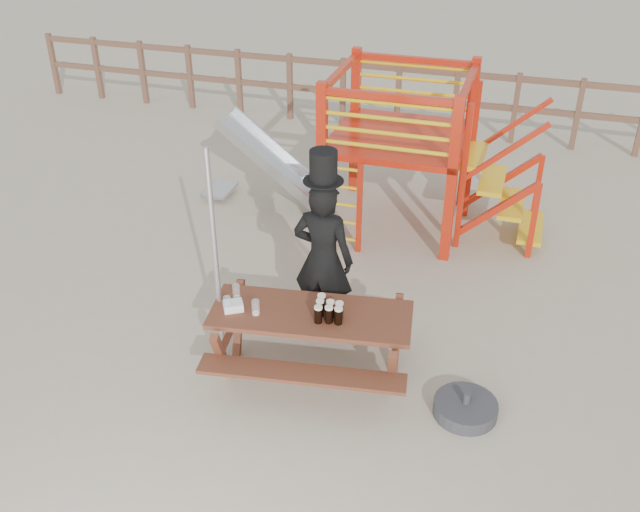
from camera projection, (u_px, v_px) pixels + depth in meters
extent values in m
plane|color=tan|center=(296.00, 385.00, 6.88)|extent=(60.00, 60.00, 0.00)
cube|color=brown|center=(429.00, 71.00, 12.05)|extent=(15.00, 0.06, 0.10)
cube|color=brown|center=(426.00, 100.00, 12.31)|extent=(15.00, 0.06, 0.10)
cube|color=brown|center=(54.00, 64.00, 14.22)|extent=(0.09, 0.09, 1.20)
cube|color=brown|center=(97.00, 68.00, 13.96)|extent=(0.09, 0.09, 1.20)
cube|color=brown|center=(143.00, 73.00, 13.71)|extent=(0.09, 0.09, 1.20)
cube|color=brown|center=(190.00, 77.00, 13.45)|extent=(0.09, 0.09, 1.20)
cube|color=brown|center=(239.00, 82.00, 13.20)|extent=(0.09, 0.09, 1.20)
cube|color=brown|center=(290.00, 87.00, 12.94)|extent=(0.09, 0.09, 1.20)
cube|color=brown|center=(343.00, 92.00, 12.69)|extent=(0.09, 0.09, 1.20)
cube|color=brown|center=(398.00, 97.00, 12.44)|extent=(0.09, 0.09, 1.20)
cube|color=brown|center=(455.00, 103.00, 12.18)|extent=(0.09, 0.09, 1.20)
cube|color=brown|center=(515.00, 109.00, 11.93)|extent=(0.09, 0.09, 1.20)
cube|color=brown|center=(578.00, 115.00, 11.67)|extent=(0.09, 0.09, 1.20)
cube|color=red|center=(322.00, 166.00, 8.79)|extent=(0.12, 0.12, 2.10)
cube|color=red|center=(452.00, 182.00, 8.38)|extent=(0.12, 0.12, 2.10)
cube|color=red|center=(355.00, 122.00, 10.10)|extent=(0.12, 0.12, 2.10)
cube|color=red|center=(469.00, 134.00, 9.69)|extent=(0.12, 0.12, 2.10)
cube|color=red|center=(399.00, 138.00, 9.16)|extent=(1.72, 1.72, 0.08)
cube|color=red|center=(389.00, 97.00, 8.10)|extent=(1.60, 0.08, 0.08)
cube|color=red|center=(415.00, 60.00, 9.41)|extent=(1.60, 0.08, 0.08)
cube|color=red|center=(341.00, 71.00, 8.96)|extent=(0.08, 1.60, 0.08)
cube|color=red|center=(469.00, 83.00, 8.55)|extent=(0.08, 1.60, 0.08)
cylinder|color=yellow|center=(387.00, 148.00, 8.42)|extent=(1.50, 0.05, 0.05)
cylinder|color=yellow|center=(412.00, 105.00, 9.73)|extent=(1.50, 0.05, 0.05)
cylinder|color=yellow|center=(387.00, 133.00, 8.32)|extent=(1.50, 0.05, 0.05)
cylinder|color=yellow|center=(413.00, 92.00, 9.63)|extent=(1.50, 0.05, 0.05)
cylinder|color=yellow|center=(388.00, 119.00, 8.23)|extent=(1.50, 0.05, 0.05)
cylinder|color=yellow|center=(414.00, 79.00, 9.54)|extent=(1.50, 0.05, 0.05)
cylinder|color=yellow|center=(389.00, 104.00, 8.14)|extent=(1.50, 0.05, 0.05)
cylinder|color=yellow|center=(415.00, 66.00, 9.45)|extent=(1.50, 0.05, 0.05)
cube|color=red|center=(331.00, 205.00, 8.85)|extent=(0.06, 0.06, 1.20)
cube|color=red|center=(359.00, 209.00, 8.76)|extent=(0.06, 0.06, 1.20)
cylinder|color=yellow|center=(345.00, 239.00, 9.04)|extent=(0.36, 0.04, 0.04)
cylinder|color=yellow|center=(345.00, 222.00, 8.92)|extent=(0.36, 0.04, 0.04)
cylinder|color=yellow|center=(345.00, 205.00, 8.79)|extent=(0.36, 0.04, 0.04)
cylinder|color=yellow|center=(346.00, 187.00, 8.67)|extent=(0.36, 0.04, 0.04)
cylinder|color=yellow|center=(346.00, 169.00, 8.55)|extent=(0.36, 0.04, 0.04)
cube|color=yellow|center=(473.00, 155.00, 8.98)|extent=(0.30, 0.90, 0.06)
cube|color=yellow|center=(492.00, 180.00, 9.07)|extent=(0.30, 0.90, 0.06)
cube|color=yellow|center=(512.00, 204.00, 9.15)|extent=(0.30, 0.90, 0.06)
cube|color=yellow|center=(531.00, 228.00, 9.23)|extent=(0.30, 0.90, 0.06)
cube|color=red|center=(497.00, 209.00, 8.76)|extent=(0.95, 0.08, 0.86)
cube|color=red|center=(503.00, 180.00, 9.50)|extent=(0.95, 0.08, 0.86)
cube|color=silver|center=(277.00, 164.00, 9.89)|extent=(1.53, 0.55, 1.21)
cube|color=silver|center=(270.00, 169.00, 9.65)|extent=(1.58, 0.04, 1.28)
cube|color=silver|center=(283.00, 154.00, 10.09)|extent=(1.58, 0.04, 1.28)
cube|color=silver|center=(220.00, 190.00, 10.39)|extent=(0.35, 0.55, 0.05)
cube|color=brown|center=(311.00, 315.00, 6.67)|extent=(1.97, 0.96, 0.05)
cube|color=brown|center=(301.00, 374.00, 6.37)|extent=(1.90, 0.53, 0.04)
cube|color=brown|center=(320.00, 308.00, 7.25)|extent=(1.90, 0.53, 0.04)
cube|color=brown|center=(231.00, 338.00, 6.97)|extent=(0.23, 1.13, 0.68)
cube|color=brown|center=(394.00, 354.00, 6.75)|extent=(0.23, 1.13, 0.68)
imported|color=black|center=(323.00, 260.00, 7.21)|extent=(0.66, 0.46, 1.74)
cube|color=#0C861B|center=(328.00, 235.00, 7.21)|extent=(0.07, 0.02, 0.41)
cylinder|color=black|center=(323.00, 181.00, 6.76)|extent=(0.39, 0.39, 0.01)
cylinder|color=black|center=(323.00, 166.00, 6.68)|extent=(0.27, 0.27, 0.30)
cube|color=white|center=(328.00, 150.00, 6.73)|extent=(0.14, 0.01, 0.03)
cylinder|color=#B2B2B7|center=(216.00, 263.00, 6.62)|extent=(0.05, 0.05, 2.30)
cylinder|color=#323237|center=(465.00, 408.00, 6.51)|extent=(0.59, 0.59, 0.14)
cylinder|color=#323237|center=(467.00, 398.00, 6.44)|extent=(0.07, 0.07, 0.11)
cube|color=white|center=(233.00, 306.00, 6.68)|extent=(0.23, 0.21, 0.08)
cylinder|color=black|center=(318.00, 315.00, 6.49)|extent=(0.07, 0.07, 0.15)
cylinder|color=#F7E8CA|center=(318.00, 308.00, 6.45)|extent=(0.08, 0.08, 0.02)
cylinder|color=black|center=(329.00, 315.00, 6.49)|extent=(0.07, 0.07, 0.15)
cylinder|color=#F7E8CA|center=(329.00, 308.00, 6.45)|extent=(0.08, 0.08, 0.02)
cylinder|color=black|center=(338.00, 317.00, 6.47)|extent=(0.07, 0.07, 0.15)
cylinder|color=#F7E8CA|center=(339.00, 309.00, 6.43)|extent=(0.08, 0.08, 0.02)
cylinder|color=black|center=(320.00, 309.00, 6.58)|extent=(0.07, 0.07, 0.15)
cylinder|color=#F7E8CA|center=(320.00, 301.00, 6.53)|extent=(0.08, 0.08, 0.02)
cylinder|color=black|center=(330.00, 310.00, 6.57)|extent=(0.07, 0.07, 0.15)
cylinder|color=#F7E8CA|center=(330.00, 302.00, 6.52)|extent=(0.08, 0.08, 0.02)
cylinder|color=black|center=(339.00, 311.00, 6.55)|extent=(0.07, 0.07, 0.15)
cylinder|color=#F7E8CA|center=(339.00, 304.00, 6.50)|extent=(0.08, 0.08, 0.02)
cylinder|color=black|center=(322.00, 303.00, 6.66)|extent=(0.07, 0.07, 0.15)
cylinder|color=#F7E8CA|center=(322.00, 296.00, 6.61)|extent=(0.08, 0.08, 0.02)
cylinder|color=silver|center=(256.00, 307.00, 6.60)|extent=(0.07, 0.07, 0.15)
cylinder|color=#F7E8CA|center=(256.00, 313.00, 6.63)|extent=(0.07, 0.07, 0.02)
cylinder|color=silver|center=(227.00, 304.00, 6.65)|extent=(0.07, 0.07, 0.15)
cylinder|color=#F7E8CA|center=(228.00, 310.00, 6.68)|extent=(0.07, 0.07, 0.02)
cylinder|color=silver|center=(236.00, 292.00, 6.82)|extent=(0.07, 0.07, 0.15)
cylinder|color=#F7E8CA|center=(237.00, 297.00, 6.86)|extent=(0.07, 0.07, 0.02)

